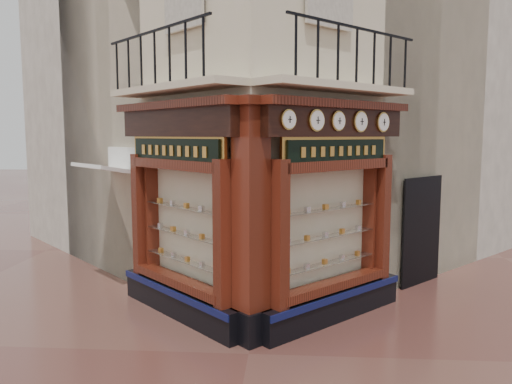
# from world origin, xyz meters

# --- Properties ---
(ground) EXTENTS (80.00, 80.00, 0.00)m
(ground) POSITION_xyz_m (0.00, 0.00, 0.00)
(ground) COLOR #552E27
(ground) RESTS_ON ground
(main_building) EXTENTS (11.31, 11.31, 12.00)m
(main_building) POSITION_xyz_m (0.00, 6.16, 6.00)
(main_building) COLOR beige
(main_building) RESTS_ON ground
(neighbour_left) EXTENTS (11.31, 11.31, 11.00)m
(neighbour_left) POSITION_xyz_m (-2.47, 8.63, 5.50)
(neighbour_left) COLOR beige
(neighbour_left) RESTS_ON ground
(neighbour_right) EXTENTS (11.31, 11.31, 11.00)m
(neighbour_right) POSITION_xyz_m (2.47, 8.63, 5.50)
(neighbour_right) COLOR beige
(neighbour_right) RESTS_ON ground
(shopfront_left) EXTENTS (2.86, 2.86, 3.98)m
(shopfront_left) POSITION_xyz_m (-1.41, 1.57, 1.98)
(shopfront_left) COLOR black
(shopfront_left) RESTS_ON ground
(shopfront_right) EXTENTS (2.86, 2.86, 3.98)m
(shopfront_right) POSITION_xyz_m (1.41, 1.57, 1.98)
(shopfront_right) COLOR black
(shopfront_right) RESTS_ON ground
(corner_pilaster) EXTENTS (0.85, 0.85, 3.98)m
(corner_pilaster) POSITION_xyz_m (0.00, 0.50, 1.95)
(corner_pilaster) COLOR black
(corner_pilaster) RESTS_ON ground
(balcony) EXTENTS (5.94, 2.97, 1.03)m
(balcony) POSITION_xyz_m (0.00, 1.49, 4.22)
(balcony) COLOR beige
(balcony) RESTS_ON ground
(clock_a) EXTENTS (0.26, 0.26, 0.32)m
(clock_a) POSITION_xyz_m (0.59, 0.48, 3.62)
(clock_a) COLOR #B98C3D
(clock_a) RESTS_ON ground
(clock_b) EXTENTS (0.29, 0.29, 0.37)m
(clock_b) POSITION_xyz_m (1.05, 0.94, 3.62)
(clock_b) COLOR #B98C3D
(clock_b) RESTS_ON ground
(clock_c) EXTENTS (0.28, 0.28, 0.35)m
(clock_c) POSITION_xyz_m (1.44, 1.33, 3.62)
(clock_c) COLOR #B98C3D
(clock_c) RESTS_ON ground
(clock_d) EXTENTS (0.31, 0.31, 0.38)m
(clock_d) POSITION_xyz_m (1.87, 1.77, 3.62)
(clock_d) COLOR #B98C3D
(clock_d) RESTS_ON ground
(clock_e) EXTENTS (0.30, 0.30, 0.37)m
(clock_e) POSITION_xyz_m (2.36, 2.25, 3.62)
(clock_e) COLOR #B98C3D
(clock_e) RESTS_ON ground
(awning) EXTENTS (1.80, 1.80, 0.25)m
(awning) POSITION_xyz_m (-3.35, 3.14, 0.00)
(awning) COLOR white
(awning) RESTS_ON ground
(signboard_left) EXTENTS (2.15, 2.15, 0.57)m
(signboard_left) POSITION_xyz_m (-1.46, 1.51, 3.10)
(signboard_left) COLOR gold
(signboard_left) RESTS_ON ground
(signboard_right) EXTENTS (2.00, 2.00, 0.53)m
(signboard_right) POSITION_xyz_m (1.46, 1.51, 3.10)
(signboard_right) COLOR gold
(signboard_right) RESTS_ON ground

